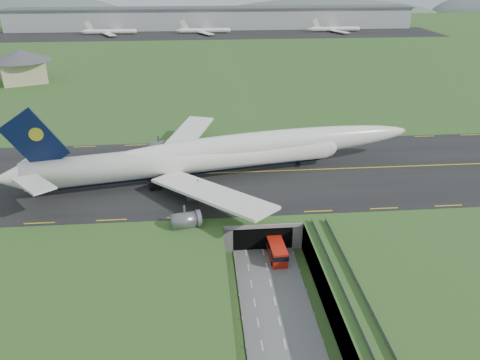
{
  "coord_description": "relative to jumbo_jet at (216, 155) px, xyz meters",
  "views": [
    {
      "loc": [
        -11.46,
        -70.87,
        53.06
      ],
      "look_at": [
        -3.56,
        20.0,
        10.18
      ],
      "focal_mm": 35.0,
      "sensor_mm": 36.0,
      "label": 1
    }
  ],
  "objects": [
    {
      "name": "jumbo_jet",
      "position": [
        0.0,
        0.0,
        0.0
      ],
      "size": [
        99.09,
        62.17,
        20.95
      ],
      "rotation": [
        0.0,
        0.0,
        0.19
      ],
      "color": "white",
      "rests_on": "ground"
    },
    {
      "name": "airfield_deck",
      "position": [
        8.18,
        -31.15,
        -8.65
      ],
      "size": [
        800.0,
        800.0,
        6.0
      ],
      "primitive_type": "cube",
      "color": "gray",
      "rests_on": "ground"
    },
    {
      "name": "shuttle_tram",
      "position": [
        10.51,
        -26.27,
        -9.88
      ],
      "size": [
        3.35,
        8.05,
        3.22
      ],
      "rotation": [
        0.0,
        0.0,
        0.05
      ],
      "color": "red",
      "rests_on": "ground"
    },
    {
      "name": "trench_road",
      "position": [
        8.18,
        -38.65,
        -11.55
      ],
      "size": [
        12.0,
        75.0,
        0.2
      ],
      "primitive_type": "cube",
      "color": "slate",
      "rests_on": "ground"
    },
    {
      "name": "service_building",
      "position": [
        -77.78,
        103.92,
        2.43
      ],
      "size": [
        32.82,
        32.82,
        13.63
      ],
      "rotation": [
        0.0,
        0.0,
        0.41
      ],
      "color": "#C2B58C",
      "rests_on": "ground"
    },
    {
      "name": "cargo_terminal",
      "position": [
        8.21,
        268.26,
        2.31
      ],
      "size": [
        320.0,
        67.0,
        15.6
      ],
      "color": "#B2B2B2",
      "rests_on": "ground"
    },
    {
      "name": "tunnel_portal",
      "position": [
        8.18,
        -14.44,
        -8.31
      ],
      "size": [
        17.0,
        22.3,
        6.0
      ],
      "color": "gray",
      "rests_on": "ground"
    },
    {
      "name": "taxiway",
      "position": [
        8.18,
        1.85,
        -5.56
      ],
      "size": [
        800.0,
        44.0,
        0.18
      ],
      "primitive_type": "cube",
      "color": "black",
      "rests_on": "airfield_deck"
    },
    {
      "name": "guideway",
      "position": [
        19.18,
        -50.26,
        -6.32
      ],
      "size": [
        3.0,
        53.0,
        7.05
      ],
      "color": "#A8A8A3",
      "rests_on": "ground"
    },
    {
      "name": "distant_hills",
      "position": [
        72.56,
        398.85,
        -15.65
      ],
      "size": [
        700.0,
        91.0,
        60.0
      ],
      "color": "slate",
      "rests_on": "ground"
    },
    {
      "name": "ground",
      "position": [
        8.18,
        -31.15,
        -11.65
      ],
      "size": [
        900.0,
        900.0,
        0.0
      ],
      "primitive_type": "plane",
      "color": "#325A24",
      "rests_on": "ground"
    }
  ]
}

